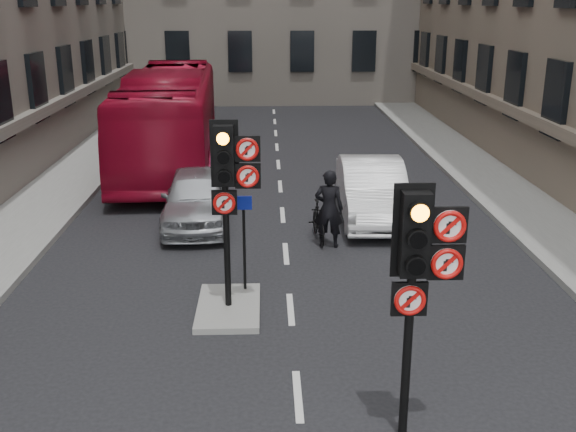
{
  "coord_description": "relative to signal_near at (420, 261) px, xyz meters",
  "views": [
    {
      "loc": [
        -0.45,
        -6.88,
        5.76
      ],
      "look_at": [
        -0.12,
        2.87,
        2.6
      ],
      "focal_mm": 42.0,
      "sensor_mm": 36.0,
      "label": 1
    }
  ],
  "objects": [
    {
      "name": "signal_far",
      "position": [
        -2.6,
        4.0,
        0.12
      ],
      "size": [
        0.91,
        0.4,
        3.58
      ],
      "color": "black",
      "rests_on": "centre_island"
    },
    {
      "name": "bus_red",
      "position": [
        -5.35,
        16.21,
        -0.88
      ],
      "size": [
        3.46,
        12.33,
        3.4
      ],
      "primitive_type": "imported",
      "rotation": [
        0.0,
        0.0,
        0.05
      ],
      "color": "maroon",
      "rests_on": "ground"
    },
    {
      "name": "pavement_right",
      "position": [
        5.71,
        11.01,
        -2.5
      ],
      "size": [
        3.0,
        50.0,
        0.16
      ],
      "primitive_type": "cube",
      "color": "gray",
      "rests_on": "ground"
    },
    {
      "name": "signal_near",
      "position": [
        0.0,
        0.0,
        0.0
      ],
      "size": [
        0.91,
        0.4,
        3.58
      ],
      "color": "black",
      "rests_on": "ground"
    },
    {
      "name": "motorcycle",
      "position": [
        -0.64,
        7.93,
        -2.09
      ],
      "size": [
        0.6,
        1.67,
        0.98
      ],
      "primitive_type": "imported",
      "rotation": [
        0.0,
        0.0,
        0.09
      ],
      "color": "black",
      "rests_on": "ground"
    },
    {
      "name": "motorcyclist",
      "position": [
        -0.44,
        7.49,
        -1.63
      ],
      "size": [
        0.78,
        0.61,
        1.91
      ],
      "primitive_type": "imported",
      "rotation": [
        0.0,
        0.0,
        2.91
      ],
      "color": "black",
      "rests_on": "ground"
    },
    {
      "name": "car_silver",
      "position": [
        -3.79,
        9.33,
        -1.84
      ],
      "size": [
        1.96,
        4.41,
        1.48
      ],
      "primitive_type": "imported",
      "rotation": [
        0.0,
        0.0,
        0.05
      ],
      "color": "#9FA2A6",
      "rests_on": "ground"
    },
    {
      "name": "pavement_left",
      "position": [
        -8.69,
        11.01,
        -2.5
      ],
      "size": [
        3.0,
        50.0,
        0.16
      ],
      "primitive_type": "cube",
      "color": "gray",
      "rests_on": "ground"
    },
    {
      "name": "centre_island",
      "position": [
        -2.69,
        4.01,
        -2.52
      ],
      "size": [
        1.2,
        2.0,
        0.12
      ],
      "primitive_type": "cube",
      "color": "gray",
      "rests_on": "ground"
    },
    {
      "name": "car_pink",
      "position": [
        -4.02,
        15.76,
        -1.93
      ],
      "size": [
        2.21,
        4.62,
        1.3
      ],
      "primitive_type": "imported",
      "rotation": [
        0.0,
        0.0,
        -0.09
      ],
      "color": "#EF4687",
      "rests_on": "ground"
    },
    {
      "name": "car_white",
      "position": [
        0.95,
        9.69,
        -1.79
      ],
      "size": [
        1.84,
        4.87,
        1.59
      ],
      "primitive_type": "imported",
      "rotation": [
        0.0,
        0.0,
        -0.03
      ],
      "color": "silver",
      "rests_on": "ground"
    },
    {
      "name": "info_sign",
      "position": [
        -2.39,
        4.74,
        -1.19
      ],
      "size": [
        0.34,
        0.1,
        1.98
      ],
      "rotation": [
        0.0,
        0.0,
        0.01
      ],
      "color": "black",
      "rests_on": "centre_island"
    }
  ]
}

